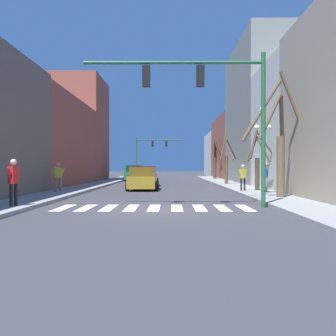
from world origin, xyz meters
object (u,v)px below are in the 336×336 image
(traffic_signal_near, at_px, (210,94))
(street_tree_left_far, at_px, (216,158))
(pedestrian_waiting_at_curb, at_px, (58,174))
(pedestrian_crossing_street, at_px, (14,178))
(street_lamp_right_corner, at_px, (263,132))
(traffic_signal_far, at_px, (150,148))
(car_parked_right_mid, at_px, (145,177))
(pedestrian_on_right_sidewalk, at_px, (266,175))
(street_tree_right_far, at_px, (258,162))
(pedestrian_near_right_corner, at_px, (243,175))
(street_tree_left_near, at_px, (227,163))
(street_tree_left_mid, at_px, (279,141))
(car_parked_left_mid, at_px, (134,174))
(car_parked_right_far, at_px, (143,179))

(traffic_signal_near, bearing_deg, street_tree_left_far, 83.04)
(pedestrian_waiting_at_curb, bearing_deg, pedestrian_crossing_street, -101.64)
(street_lamp_right_corner, distance_m, street_tree_left_far, 27.30)
(traffic_signal_far, distance_m, car_parked_right_mid, 25.30)
(pedestrian_on_right_sidewalk, relative_size, pedestrian_waiting_at_curb, 0.99)
(pedestrian_waiting_at_curb, bearing_deg, street_tree_right_far, -12.20)
(pedestrian_near_right_corner, bearing_deg, pedestrian_waiting_at_curb, 152.48)
(pedestrian_waiting_at_curb, xyz_separation_m, street_tree_left_near, (11.67, 10.49, 0.79))
(traffic_signal_near, distance_m, pedestrian_near_right_corner, 9.67)
(pedestrian_crossing_street, relative_size, street_tree_left_near, 0.39)
(street_tree_left_far, height_order, street_tree_left_mid, street_tree_left_mid)
(car_parked_left_mid, height_order, pedestrian_near_right_corner, car_parked_left_mid)
(car_parked_right_mid, bearing_deg, street_tree_right_far, 43.39)
(pedestrian_crossing_street, distance_m, street_tree_left_far, 35.61)
(street_tree_left_far, bearing_deg, traffic_signal_far, 133.02)
(street_tree_right_far, distance_m, street_tree_left_mid, 5.43)
(car_parked_left_mid, relative_size, car_parked_right_mid, 0.91)
(pedestrian_crossing_street, relative_size, street_tree_left_mid, 0.29)
(car_parked_left_mid, height_order, car_parked_right_mid, car_parked_left_mid)
(pedestrian_near_right_corner, xyz_separation_m, street_tree_right_far, (0.99, 0.26, 0.85))
(street_lamp_right_corner, relative_size, pedestrian_waiting_at_curb, 2.75)
(car_parked_left_mid, xyz_separation_m, car_parked_right_mid, (1.99, -11.89, -0.05))
(street_lamp_right_corner, xyz_separation_m, pedestrian_crossing_street, (-10.91, -6.39, -2.29))
(car_parked_right_far, bearing_deg, street_tree_right_far, 70.07)
(car_parked_right_mid, height_order, pedestrian_on_right_sidewalk, pedestrian_on_right_sidewalk)
(traffic_signal_far, relative_size, street_tree_left_far, 1.41)
(traffic_signal_near, distance_m, car_parked_right_mid, 17.67)
(pedestrian_crossing_street, relative_size, pedestrian_waiting_at_curb, 1.03)
(street_tree_left_far, bearing_deg, street_tree_right_far, -90.24)
(pedestrian_on_right_sidewalk, bearing_deg, pedestrian_near_right_corner, -127.83)
(street_tree_left_far, bearing_deg, car_parked_right_far, -109.49)
(pedestrian_on_right_sidewalk, distance_m, street_tree_left_mid, 4.20)
(car_parked_left_mid, relative_size, pedestrian_near_right_corner, 2.77)
(traffic_signal_far, height_order, car_parked_right_far, traffic_signal_far)
(street_lamp_right_corner, bearing_deg, pedestrian_waiting_at_curb, 168.65)
(street_tree_left_near, bearing_deg, car_parked_right_far, -135.25)
(traffic_signal_far, bearing_deg, street_lamp_right_corner, -77.66)
(car_parked_right_mid, xyz_separation_m, pedestrian_crossing_street, (-3.81, -17.83, 0.43))
(pedestrian_crossing_street, distance_m, street_tree_right_far, 15.05)
(pedestrian_near_right_corner, bearing_deg, street_lamp_right_corner, -112.68)
(car_parked_right_mid, distance_m, pedestrian_on_right_sidewalk, 12.31)
(street_tree_right_far, bearing_deg, pedestrian_on_right_sidewalk, -84.93)
(traffic_signal_near, height_order, car_parked_left_mid, traffic_signal_near)
(car_parked_right_mid, relative_size, street_tree_left_far, 1.00)
(street_lamp_right_corner, bearing_deg, car_parked_right_mid, 121.83)
(pedestrian_waiting_at_curb, height_order, street_tree_left_near, street_tree_left_near)
(traffic_signal_near, xyz_separation_m, pedestrian_crossing_street, (-7.52, -0.97, -3.34))
(pedestrian_crossing_street, bearing_deg, pedestrian_near_right_corner, 143.91)
(car_parked_right_far, distance_m, street_tree_right_far, 7.96)
(car_parked_right_mid, height_order, pedestrian_near_right_corner, pedestrian_near_right_corner)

